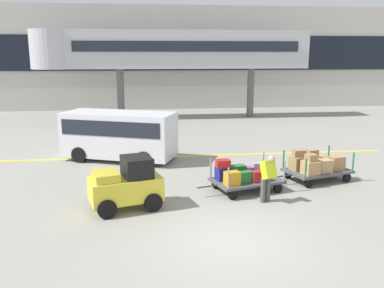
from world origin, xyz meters
The scene contains 9 objects.
ground_plane centered at (0.00, 0.00, 0.00)m, with size 120.00×120.00×0.00m, color gray.
apron_lead_line centered at (-0.43, 8.73, 0.00)m, with size 19.20×0.20×0.01m, color yellow.
terminal_building centered at (0.00, 25.98, 4.20)m, with size 54.53×2.51×8.38m.
jet_bridge centered at (-0.73, 19.99, 4.80)m, with size 19.16×3.00×6.14m.
baggage_tug centered at (-2.63, 2.51, 0.75)m, with size 2.33×1.72×1.58m.
baggage_cart_lead centered at (1.24, 3.71, 0.53)m, with size 3.08×2.00×1.10m.
baggage_cart_middle centered at (4.15, 4.51, 0.58)m, with size 3.08×2.00×1.15m.
baggage_handler centered at (1.72, 2.53, 0.87)m, with size 0.54×0.55×1.56m.
shuttle_van centered at (-3.16, 8.42, 1.23)m, with size 5.16×3.53×2.10m.
Camera 1 is at (-2.02, -9.31, 4.61)m, focal length 38.26 mm.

